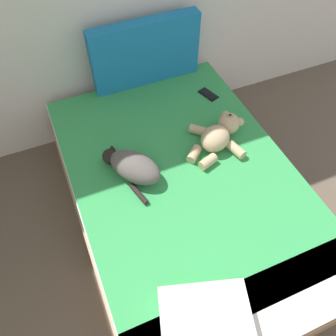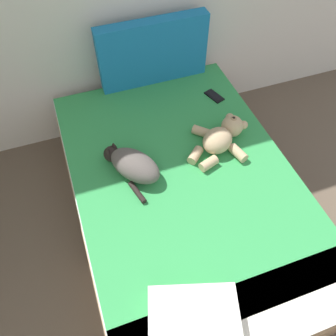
{
  "view_description": "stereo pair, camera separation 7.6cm",
  "coord_description": "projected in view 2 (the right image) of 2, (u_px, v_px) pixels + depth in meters",
  "views": [
    {
      "loc": [
        1.06,
        1.53,
        2.18
      ],
      "look_at": [
        1.56,
        2.71,
        0.53
      ],
      "focal_mm": 37.26,
      "sensor_mm": 36.0,
      "label": 1
    },
    {
      "loc": [
        1.13,
        1.5,
        2.18
      ],
      "look_at": [
        1.56,
        2.71,
        0.53
      ],
      "focal_mm": 37.26,
      "sensor_mm": 36.0,
      "label": 2
    }
  ],
  "objects": [
    {
      "name": "ground_plane",
      "position": [
        286.0,
        306.0,
        2.11
      ],
      "size": [
        10.06,
        10.06,
        0.0
      ],
      "primitive_type": "plane",
      "color": "brown"
    },
    {
      "name": "bed",
      "position": [
        184.0,
        199.0,
        2.3
      ],
      "size": [
        1.36,
        2.04,
        0.48
      ],
      "color": "#9E7A56",
      "rests_on": "ground_plane"
    },
    {
      "name": "patterned_cushion",
      "position": [
        153.0,
        52.0,
        2.49
      ],
      "size": [
        0.8,
        0.1,
        0.48
      ],
      "color": "#1972AD",
      "rests_on": "bed"
    },
    {
      "name": "cat",
      "position": [
        133.0,
        165.0,
        2.07
      ],
      "size": [
        0.35,
        0.44,
        0.15
      ],
      "color": "#59514C",
      "rests_on": "bed"
    },
    {
      "name": "teddy_bear",
      "position": [
        222.0,
        137.0,
        2.22
      ],
      "size": [
        0.47,
        0.38,
        0.15
      ],
      "color": "tan",
      "rests_on": "bed"
    },
    {
      "name": "cell_phone",
      "position": [
        214.0,
        96.0,
        2.55
      ],
      "size": [
        0.12,
        0.16,
        0.01
      ],
      "color": "black",
      "rests_on": "bed"
    },
    {
      "name": "throw_pillow",
      "position": [
        194.0,
        319.0,
        1.55
      ],
      "size": [
        0.46,
        0.39,
        0.11
      ],
      "primitive_type": "cube",
      "rotation": [
        0.0,
        0.0,
        -0.3
      ],
      "color": "white",
      "rests_on": "bed"
    }
  ]
}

